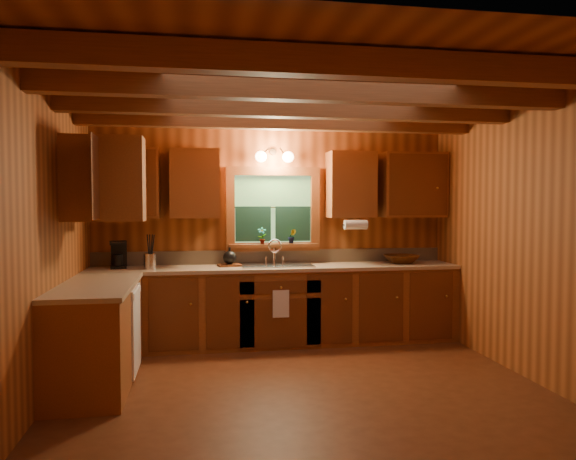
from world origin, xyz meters
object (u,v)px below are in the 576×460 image
(coffee_maker, at_px, (118,255))
(cutting_board, at_px, (230,265))
(sink, at_px, (276,270))
(wicker_basket, at_px, (401,259))

(coffee_maker, bearing_deg, cutting_board, -11.88)
(sink, relative_size, wicker_basket, 2.00)
(sink, relative_size, cutting_board, 3.25)
(coffee_maker, xyz_separation_m, wicker_basket, (3.28, -0.07, -0.10))
(sink, height_order, wicker_basket, sink)
(sink, xyz_separation_m, wicker_basket, (1.52, 0.02, 0.09))
(coffee_maker, xyz_separation_m, cutting_board, (1.23, -0.05, -0.14))
(cutting_board, xyz_separation_m, wicker_basket, (2.05, -0.02, 0.04))
(coffee_maker, relative_size, wicker_basket, 0.73)
(cutting_board, bearing_deg, sink, -14.25)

